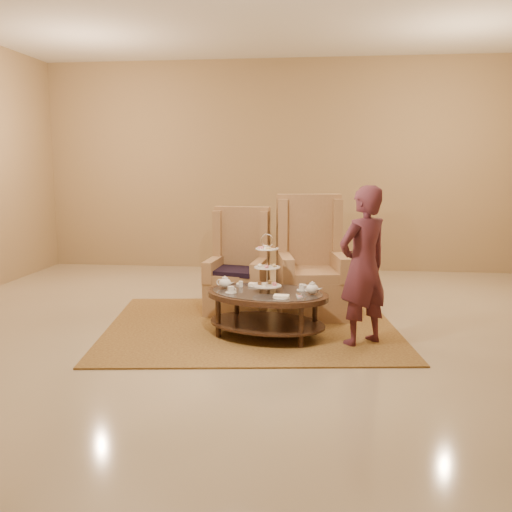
# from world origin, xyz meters

# --- Properties ---
(ground) EXTENTS (8.00, 8.00, 0.00)m
(ground) POSITION_xyz_m (0.00, 0.00, 0.00)
(ground) COLOR tan
(ground) RESTS_ON ground
(ceiling) EXTENTS (8.00, 8.00, 0.02)m
(ceiling) POSITION_xyz_m (0.00, 0.00, 0.00)
(ceiling) COLOR beige
(ceiling) RESTS_ON ground
(wall_back) EXTENTS (8.00, 0.04, 3.50)m
(wall_back) POSITION_xyz_m (0.00, 4.00, 1.75)
(wall_back) COLOR #9B7F54
(wall_back) RESTS_ON ground
(rug) EXTENTS (3.45, 3.00, 0.02)m
(rug) POSITION_xyz_m (-0.02, 0.35, 0.01)
(rug) COLOR olive
(rug) RESTS_ON ground
(tea_table) EXTENTS (1.48, 1.21, 1.08)m
(tea_table) POSITION_xyz_m (0.19, 0.01, 0.39)
(tea_table) COLOR black
(tea_table) RESTS_ON ground
(armchair_left) EXTENTS (0.74, 0.76, 1.27)m
(armchair_left) POSITION_xyz_m (-0.26, 1.04, 0.43)
(armchair_left) COLOR #A1764C
(armchair_left) RESTS_ON ground
(armchair_right) EXTENTS (0.89, 0.91, 1.42)m
(armchair_right) POSITION_xyz_m (0.61, 0.99, 0.48)
(armchair_right) COLOR #A1764C
(armchair_right) RESTS_ON ground
(person) EXTENTS (0.69, 0.65, 1.58)m
(person) POSITION_xyz_m (1.14, -0.12, 0.79)
(person) COLOR #4E212B
(person) RESTS_ON ground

